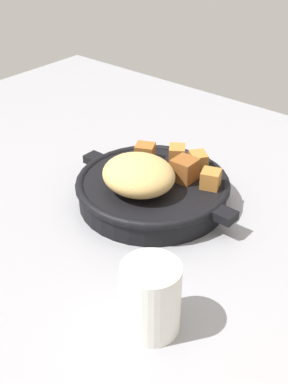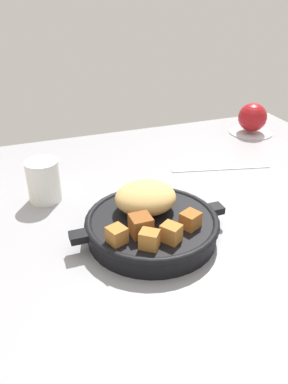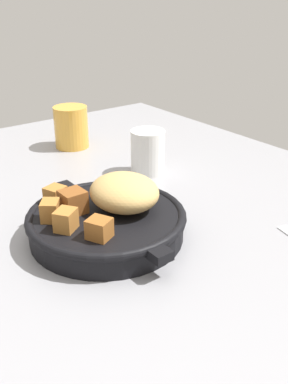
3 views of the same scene
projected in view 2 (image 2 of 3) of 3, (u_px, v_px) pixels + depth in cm
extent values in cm
cube|color=gray|center=(143.00, 229.00, 66.70)|extent=(113.71, 87.76, 2.40)
cylinder|color=black|center=(150.00, 228.00, 61.73)|extent=(20.58, 20.58, 3.45)
torus|color=black|center=(150.00, 221.00, 61.01)|extent=(21.37, 21.37, 1.20)
cube|color=black|center=(215.00, 209.00, 64.56)|extent=(2.64, 2.40, 1.20)
cube|color=black|center=(78.00, 237.00, 57.70)|extent=(2.64, 2.40, 1.20)
ellipsoid|color=tan|center=(148.00, 197.00, 62.39)|extent=(9.99, 9.04, 4.67)
cube|color=brown|center=(141.00, 225.00, 56.68)|extent=(3.08, 3.14, 3.09)
cube|color=#A86B2D|center=(171.00, 233.00, 55.39)|extent=(3.39, 3.49, 2.67)
cube|color=#935623|center=(190.00, 220.00, 58.51)|extent=(3.50, 3.40, 2.47)
cube|color=#A86B2D|center=(149.00, 239.00, 54.07)|extent=(3.43, 3.35, 2.64)
cube|color=#A86B2D|center=(117.00, 235.00, 55.17)|extent=(3.16, 3.18, 2.44)
cylinder|color=#B7BABF|center=(250.00, 132.00, 103.79)|extent=(11.37, 11.37, 0.60)
sphere|color=maroon|center=(252.00, 117.00, 101.81)|extent=(7.45, 7.45, 7.45)
cube|color=silver|center=(221.00, 168.00, 84.65)|extent=(21.58, 6.61, 0.36)
cylinder|color=white|center=(44.00, 181.00, 71.18)|extent=(6.02, 6.02, 7.89)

